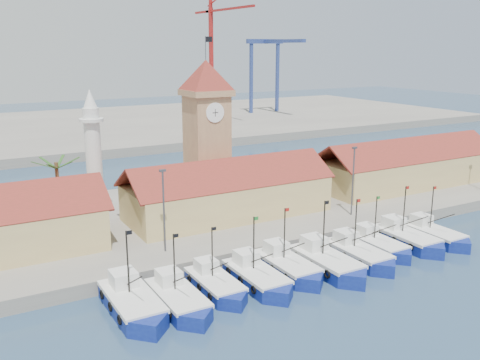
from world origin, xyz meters
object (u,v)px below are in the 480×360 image
boat_5 (328,264)px  clock_tower (207,129)px  minaret (93,154)px  boat_0 (133,305)px

boat_5 → clock_tower: size_ratio=0.46×
clock_tower → minaret: size_ratio=1.39×
boat_0 → boat_5: size_ratio=1.00×
boat_5 → boat_0: bearing=176.5°
boat_5 → minaret: (-17.06, 26.21, 8.91)m
boat_5 → clock_tower: (-2.06, 24.20, 11.15)m
boat_0 → boat_5: (20.69, -1.25, 0.00)m
clock_tower → minaret: (-15.00, 2.00, -2.23)m
boat_0 → clock_tower: bearing=50.9°
boat_5 → clock_tower: clock_tower is taller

